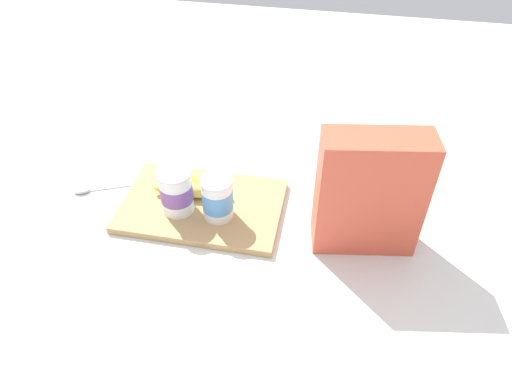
{
  "coord_description": "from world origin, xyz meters",
  "views": [
    {
      "loc": [
        -0.25,
        0.7,
        0.69
      ],
      "look_at": [
        -0.12,
        0.0,
        0.07
      ],
      "focal_mm": 33.25,
      "sensor_mm": 36.0,
      "label": 1
    }
  ],
  "objects_px": {
    "cereal_box": "(370,194)",
    "spoon": "(94,189)",
    "yogurt_cup_back": "(176,191)",
    "yogurt_cup_front": "(217,198)",
    "banana_bunch": "(192,184)",
    "cutting_board": "(202,206)"
  },
  "relations": [
    {
      "from": "yogurt_cup_front",
      "to": "yogurt_cup_back",
      "type": "xyz_separation_m",
      "value": [
        0.09,
        -0.0,
        0.0
      ]
    },
    {
      "from": "yogurt_cup_front",
      "to": "yogurt_cup_back",
      "type": "distance_m",
      "value": 0.09
    },
    {
      "from": "cutting_board",
      "to": "cereal_box",
      "type": "distance_m",
      "value": 0.35
    },
    {
      "from": "cutting_board",
      "to": "yogurt_cup_back",
      "type": "xyz_separation_m",
      "value": [
        0.04,
        0.03,
        0.06
      ]
    },
    {
      "from": "cereal_box",
      "to": "banana_bunch",
      "type": "height_order",
      "value": "cereal_box"
    },
    {
      "from": "yogurt_cup_front",
      "to": "banana_bunch",
      "type": "bearing_deg",
      "value": -40.59
    },
    {
      "from": "spoon",
      "to": "yogurt_cup_back",
      "type": "bearing_deg",
      "value": 169.89
    },
    {
      "from": "cutting_board",
      "to": "yogurt_cup_back",
      "type": "height_order",
      "value": "yogurt_cup_back"
    },
    {
      "from": "banana_bunch",
      "to": "spoon",
      "type": "bearing_deg",
      "value": 6.29
    },
    {
      "from": "yogurt_cup_back",
      "to": "yogurt_cup_front",
      "type": "bearing_deg",
      "value": 179.04
    },
    {
      "from": "cereal_box",
      "to": "yogurt_cup_back",
      "type": "bearing_deg",
      "value": 170.38
    },
    {
      "from": "cutting_board",
      "to": "yogurt_cup_back",
      "type": "relative_size",
      "value": 3.4
    },
    {
      "from": "cutting_board",
      "to": "yogurt_cup_front",
      "type": "relative_size",
      "value": 3.59
    },
    {
      "from": "cutting_board",
      "to": "banana_bunch",
      "type": "height_order",
      "value": "banana_bunch"
    },
    {
      "from": "yogurt_cup_back",
      "to": "cereal_box",
      "type": "bearing_deg",
      "value": 179.62
    },
    {
      "from": "banana_bunch",
      "to": "cereal_box",
      "type": "bearing_deg",
      "value": 169.93
    },
    {
      "from": "cutting_board",
      "to": "yogurt_cup_back",
      "type": "bearing_deg",
      "value": 33.31
    },
    {
      "from": "yogurt_cup_front",
      "to": "banana_bunch",
      "type": "distance_m",
      "value": 0.1
    },
    {
      "from": "yogurt_cup_back",
      "to": "spoon",
      "type": "distance_m",
      "value": 0.22
    },
    {
      "from": "cereal_box",
      "to": "spoon",
      "type": "xyz_separation_m",
      "value": [
        0.59,
        -0.04,
        -0.12
      ]
    },
    {
      "from": "cutting_board",
      "to": "yogurt_cup_front",
      "type": "height_order",
      "value": "yogurt_cup_front"
    },
    {
      "from": "yogurt_cup_back",
      "to": "spoon",
      "type": "xyz_separation_m",
      "value": [
        0.21,
        -0.04,
        -0.06
      ]
    }
  ]
}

